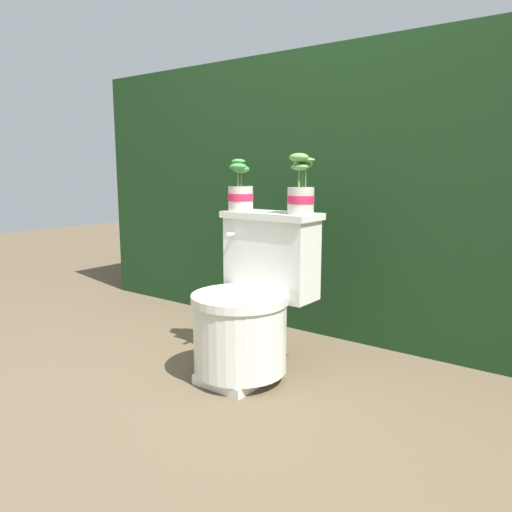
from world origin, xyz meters
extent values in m
plane|color=brown|center=(0.00, 0.00, 0.00)|extent=(12.00, 12.00, 0.00)
cube|color=#193819|center=(0.00, 1.23, 0.78)|extent=(3.63, 0.93, 1.55)
cube|color=silver|center=(-0.06, 0.03, 0.02)|extent=(0.26, 0.35, 0.04)
cylinder|color=silver|center=(-0.06, 0.03, 0.20)|extent=(0.41, 0.41, 0.31)
cylinder|color=silver|center=(-0.06, 0.03, 0.37)|extent=(0.42, 0.42, 0.04)
cube|color=silver|center=(-0.06, 0.26, 0.51)|extent=(0.43, 0.18, 0.37)
cube|color=silver|center=(-0.06, 0.26, 0.71)|extent=(0.45, 0.21, 0.03)
cylinder|color=silver|center=(-0.21, 0.15, 0.62)|extent=(0.02, 0.05, 0.02)
cylinder|color=beige|center=(-0.22, 0.24, 0.78)|extent=(0.12, 0.12, 0.12)
cylinder|color=#D1234C|center=(-0.22, 0.24, 0.79)|extent=(0.12, 0.12, 0.03)
cylinder|color=#332319|center=(-0.22, 0.24, 0.84)|extent=(0.11, 0.11, 0.01)
cylinder|color=#4C753D|center=(-0.19, 0.22, 0.88)|extent=(0.01, 0.01, 0.07)
ellipsoid|color=#387F38|center=(-0.19, 0.22, 0.92)|extent=(0.09, 0.06, 0.04)
cylinder|color=#4C753D|center=(-0.21, 0.22, 0.89)|extent=(0.01, 0.01, 0.10)
ellipsoid|color=#387F38|center=(-0.21, 0.22, 0.95)|extent=(0.07, 0.05, 0.03)
cylinder|color=#4C753D|center=(-0.23, 0.24, 0.88)|extent=(0.01, 0.01, 0.08)
ellipsoid|color=#387F38|center=(-0.23, 0.24, 0.93)|extent=(0.05, 0.04, 0.02)
cylinder|color=#4C753D|center=(-0.20, 0.20, 0.88)|extent=(0.01, 0.01, 0.08)
ellipsoid|color=#387F38|center=(-0.20, 0.20, 0.93)|extent=(0.09, 0.06, 0.03)
cylinder|color=beige|center=(0.10, 0.26, 0.78)|extent=(0.12, 0.12, 0.12)
cylinder|color=#D1234C|center=(0.10, 0.26, 0.79)|extent=(0.12, 0.12, 0.03)
cylinder|color=#332319|center=(0.10, 0.26, 0.84)|extent=(0.11, 0.11, 0.01)
cylinder|color=#4C753D|center=(0.09, 0.29, 0.89)|extent=(0.01, 0.01, 0.09)
ellipsoid|color=#569342|center=(0.09, 0.29, 0.94)|extent=(0.09, 0.06, 0.04)
cylinder|color=#4C753D|center=(0.11, 0.24, 0.88)|extent=(0.01, 0.01, 0.08)
ellipsoid|color=#569342|center=(0.11, 0.24, 0.93)|extent=(0.08, 0.06, 0.03)
cylinder|color=#4C753D|center=(0.10, 0.24, 0.90)|extent=(0.01, 0.01, 0.12)
ellipsoid|color=#569342|center=(0.10, 0.24, 0.97)|extent=(0.09, 0.06, 0.04)
cylinder|color=#4C753D|center=(0.12, 0.26, 0.90)|extent=(0.01, 0.01, 0.11)
ellipsoid|color=#569342|center=(0.12, 0.26, 0.96)|extent=(0.08, 0.06, 0.02)
camera|label=1|loc=(1.26, -1.60, 0.92)|focal=35.00mm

